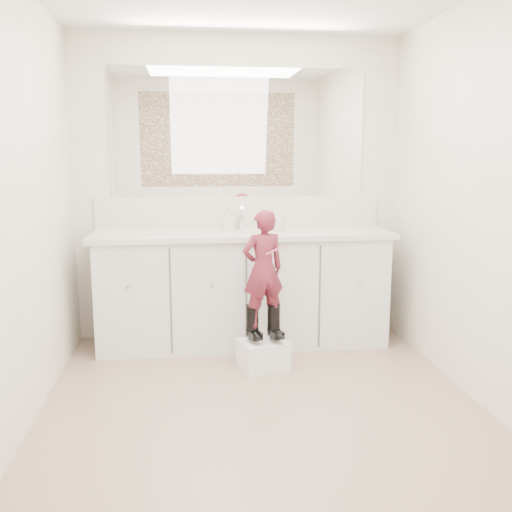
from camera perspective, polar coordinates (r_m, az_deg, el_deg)
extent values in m
plane|color=#836956|center=(3.45, 0.75, -15.19)|extent=(3.00, 3.00, 0.00)
plane|color=beige|center=(4.62, -1.72, 6.73)|extent=(2.60, 0.00, 2.60)
plane|color=beige|center=(1.67, 7.75, 0.37)|extent=(2.60, 0.00, 2.60)
plane|color=beige|center=(3.23, -22.81, 4.41)|extent=(0.00, 3.00, 3.00)
plane|color=beige|center=(3.55, 22.17, 4.91)|extent=(0.00, 3.00, 3.00)
cube|color=silver|center=(4.46, -1.34, -3.47)|extent=(2.20, 0.55, 0.85)
cube|color=beige|center=(4.36, -1.35, 2.17)|extent=(2.28, 0.58, 0.04)
cube|color=beige|center=(4.62, -1.69, 4.43)|extent=(2.28, 0.03, 0.25)
cube|color=white|center=(4.60, -1.74, 12.20)|extent=(2.00, 0.02, 1.00)
cube|color=#472819|center=(1.66, 8.05, 15.89)|extent=(2.00, 0.01, 1.20)
cylinder|color=silver|center=(4.52, -1.56, 3.34)|extent=(0.08, 0.08, 0.10)
imported|color=beige|center=(4.42, 2.31, 3.22)|extent=(0.15, 0.15, 0.11)
imported|color=beige|center=(4.43, -2.86, 3.73)|extent=(0.09, 0.09, 0.18)
cube|color=white|center=(4.03, 0.73, -9.84)|extent=(0.37, 0.33, 0.20)
imported|color=#AB344F|center=(3.88, 0.71, -1.32)|extent=(0.34, 0.27, 0.81)
cylinder|color=#CA4E80|center=(3.79, 1.92, 0.59)|extent=(0.13, 0.05, 0.06)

